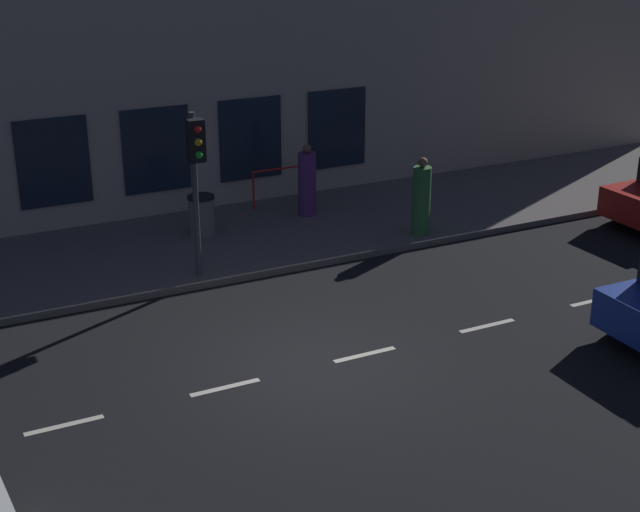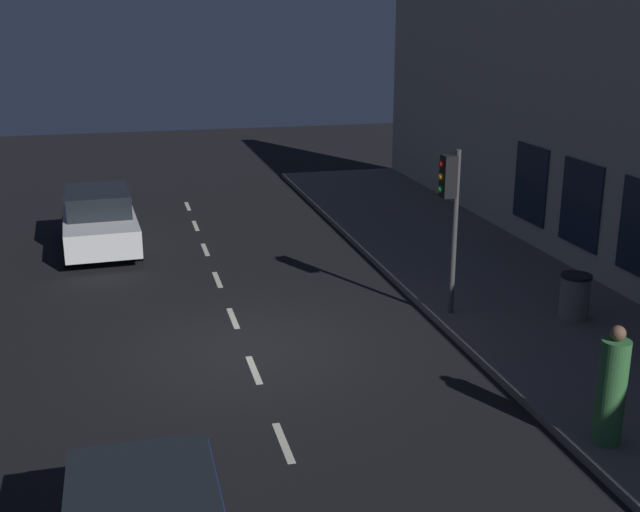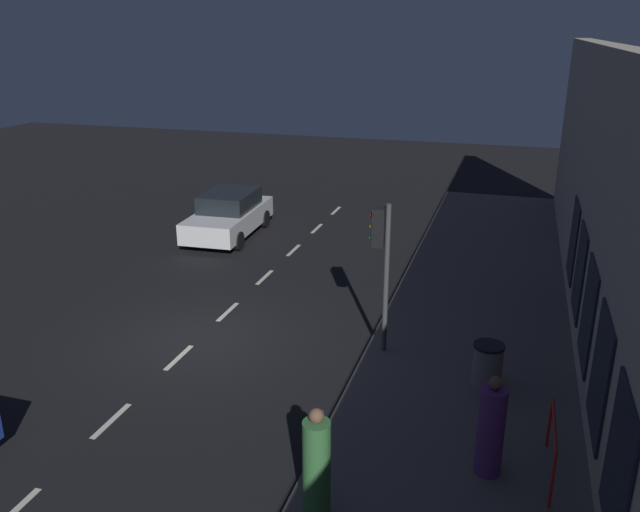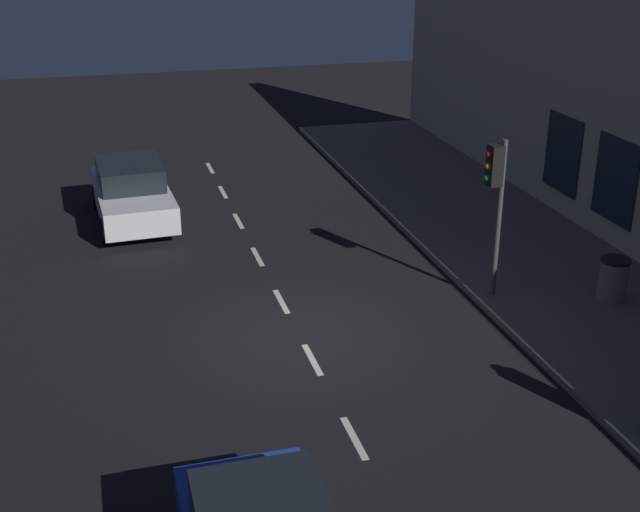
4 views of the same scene
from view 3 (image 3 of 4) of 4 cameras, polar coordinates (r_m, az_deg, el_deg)
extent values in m
plane|color=black|center=(15.86, -10.59, -7.16)|extent=(60.00, 60.00, 0.00)
cube|color=#5B5654|center=(14.27, 12.66, -10.17)|extent=(4.50, 32.00, 0.15)
cube|color=#B2A893|center=(13.13, 24.84, 1.27)|extent=(0.60, 32.00, 6.65)
cube|color=#192333|center=(9.38, 24.80, -16.63)|extent=(0.04, 1.65, 2.05)
cube|color=#192333|center=(11.43, 23.45, -9.63)|extent=(0.04, 1.65, 2.05)
cube|color=#192333|center=(13.61, 22.55, -4.80)|extent=(0.04, 1.65, 2.05)
cube|color=#192333|center=(15.85, 21.91, -1.33)|extent=(0.04, 1.65, 2.05)
cube|color=#192333|center=(18.15, 21.43, 1.28)|extent=(0.04, 1.65, 2.05)
cube|color=beige|center=(13.22, -17.93, -13.65)|extent=(0.12, 1.20, 0.01)
cube|color=beige|center=(15.09, -12.35, -8.73)|extent=(0.12, 1.20, 0.01)
cube|color=beige|center=(17.15, -8.15, -4.89)|extent=(0.12, 1.20, 0.01)
cube|color=beige|center=(19.33, -4.91, -1.88)|extent=(0.12, 1.20, 0.01)
cube|color=beige|center=(21.61, -2.35, 0.52)|extent=(0.12, 1.20, 0.01)
cube|color=beige|center=(23.96, -0.28, 2.45)|extent=(0.12, 1.20, 0.01)
cube|color=beige|center=(26.35, 1.41, 4.03)|extent=(0.12, 1.20, 0.01)
cylinder|color=#424244|center=(14.13, 5.85, -2.10)|extent=(0.12, 0.12, 3.40)
cube|color=black|center=(13.77, 5.25, 2.56)|extent=(0.26, 0.32, 0.84)
sphere|color=red|center=(13.73, 4.71, 3.62)|extent=(0.15, 0.15, 0.15)
sphere|color=gold|center=(13.80, 4.68, 2.61)|extent=(0.15, 0.15, 0.15)
sphere|color=green|center=(13.88, 4.65, 1.61)|extent=(0.15, 0.15, 0.15)
cube|color=silver|center=(23.12, -8.06, 3.24)|extent=(2.08, 4.49, 0.70)
cube|color=black|center=(23.11, -7.98, 4.90)|extent=(1.75, 2.37, 0.60)
cylinder|color=black|center=(21.69, -7.24, 1.32)|extent=(0.25, 0.65, 0.64)
cylinder|color=black|center=(22.36, -11.39, 1.65)|extent=(0.25, 0.65, 0.64)
cylinder|color=black|center=(24.14, -4.91, 3.29)|extent=(0.25, 0.65, 0.64)
cylinder|color=black|center=(24.74, -8.72, 3.54)|extent=(0.25, 0.65, 0.64)
cylinder|color=#336B38|center=(9.93, -0.31, -18.27)|extent=(0.53, 0.53, 1.58)
sphere|color=brown|center=(9.41, -0.32, -13.92)|extent=(0.22, 0.22, 0.22)
cube|color=brown|center=(9.48, 0.09, -13.64)|extent=(0.07, 0.06, 0.06)
cylinder|color=#5B2D70|center=(11.07, 14.82, -14.70)|extent=(0.50, 0.50, 1.55)
sphere|color=brown|center=(10.61, 15.23, -10.76)|extent=(0.21, 0.21, 0.21)
cube|color=brown|center=(10.60, 15.77, -10.86)|extent=(0.05, 0.06, 0.06)
cylinder|color=slate|center=(13.63, 14.54, -9.41)|extent=(0.59, 0.59, 0.87)
cylinder|color=black|center=(13.42, 14.71, -7.68)|extent=(0.62, 0.62, 0.06)
cylinder|color=red|center=(10.80, 19.81, -18.21)|extent=(0.05, 0.05, 0.95)
cylinder|color=red|center=(12.12, 19.59, -13.67)|extent=(0.05, 0.05, 0.95)
cylinder|color=red|center=(11.19, 19.97, -13.81)|extent=(0.05, 1.60, 0.05)
camera|label=1|loc=(27.11, -30.90, 18.05)|focal=52.87mm
camera|label=2|loc=(9.10, -80.85, -2.78)|focal=44.79mm
camera|label=4|loc=(10.53, -84.20, 6.43)|focal=46.76mm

